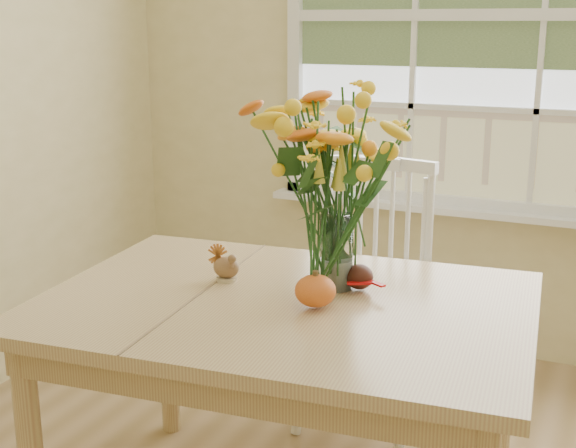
% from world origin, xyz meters
% --- Properties ---
extents(wall_back, '(4.00, 0.02, 2.70)m').
position_xyz_m(wall_back, '(0.00, 2.25, 1.35)').
color(wall_back, beige).
rests_on(wall_back, floor).
extents(window, '(2.42, 0.12, 1.74)m').
position_xyz_m(window, '(0.00, 2.21, 1.53)').
color(window, silver).
rests_on(window, wall_back).
extents(dining_table, '(1.48, 1.12, 0.75)m').
position_xyz_m(dining_table, '(-0.47, 0.66, 0.65)').
color(dining_table, tan).
rests_on(dining_table, floor).
extents(windsor_chair, '(0.50, 0.48, 0.99)m').
position_xyz_m(windsor_chair, '(-0.49, 1.46, 0.56)').
color(windsor_chair, white).
rests_on(windsor_chair, floor).
extents(flower_vase, '(0.47, 0.47, 0.56)m').
position_xyz_m(flower_vase, '(-0.38, 0.82, 1.08)').
color(flower_vase, white).
rests_on(flower_vase, dining_table).
extents(pumpkin, '(0.12, 0.12, 0.09)m').
position_xyz_m(pumpkin, '(-0.37, 0.64, 0.79)').
color(pumpkin, '#C34F17').
rests_on(pumpkin, dining_table).
extents(turkey_figurine, '(0.09, 0.07, 0.10)m').
position_xyz_m(turkey_figurine, '(-0.71, 0.74, 0.79)').
color(turkey_figurine, '#CCB78C').
rests_on(turkey_figurine, dining_table).
extents(dark_gourd, '(0.13, 0.08, 0.08)m').
position_xyz_m(dark_gourd, '(-0.31, 0.83, 0.78)').
color(dark_gourd, '#38160F').
rests_on(dark_gourd, dining_table).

